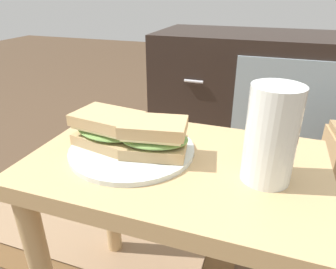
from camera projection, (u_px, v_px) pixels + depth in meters
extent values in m
cube|color=tan|center=(176.00, 167.00, 0.59)|extent=(0.56, 0.36, 0.04)
cylinder|color=tan|center=(110.00, 195.00, 0.89)|extent=(0.04, 0.04, 0.43)
cylinder|color=tan|center=(288.00, 235.00, 0.74)|extent=(0.04, 0.04, 0.43)
cube|color=black|center=(260.00, 98.00, 1.44)|extent=(0.96, 0.44, 0.58)
cube|color=#8C9EA8|center=(287.00, 116.00, 1.20)|extent=(0.43, 0.01, 0.44)
cylinder|color=silver|center=(194.00, 81.00, 1.27)|extent=(0.08, 0.01, 0.01)
cylinder|color=silver|center=(192.00, 129.00, 1.36)|extent=(0.08, 0.01, 0.01)
cube|color=brown|center=(113.00, 199.00, 1.20)|extent=(1.00, 0.80, 0.01)
cube|color=#937556|center=(112.00, 198.00, 1.20)|extent=(0.82, 0.65, 0.00)
cylinder|color=silver|center=(131.00, 150.00, 0.61)|extent=(0.25, 0.25, 0.01)
cube|color=tan|center=(109.00, 138.00, 0.62)|extent=(0.14, 0.11, 0.02)
ellipsoid|color=#729E4C|center=(108.00, 130.00, 0.61)|extent=(0.15, 0.12, 0.02)
cube|color=beige|center=(108.00, 125.00, 0.61)|extent=(0.13, 0.10, 0.01)
cube|color=tan|center=(107.00, 118.00, 0.60)|extent=(0.14, 0.10, 0.02)
cube|color=tan|center=(154.00, 148.00, 0.58)|extent=(0.13, 0.10, 0.02)
ellipsoid|color=#729E4C|center=(154.00, 139.00, 0.57)|extent=(0.14, 0.11, 0.02)
cube|color=beige|center=(154.00, 133.00, 0.57)|extent=(0.12, 0.09, 0.01)
cube|color=tan|center=(154.00, 127.00, 0.56)|extent=(0.13, 0.10, 0.02)
cylinder|color=silver|center=(271.00, 135.00, 0.49)|extent=(0.08, 0.08, 0.17)
cylinder|color=orange|center=(270.00, 141.00, 0.50)|extent=(0.07, 0.07, 0.14)
cylinder|color=white|center=(277.00, 97.00, 0.46)|extent=(0.07, 0.07, 0.01)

